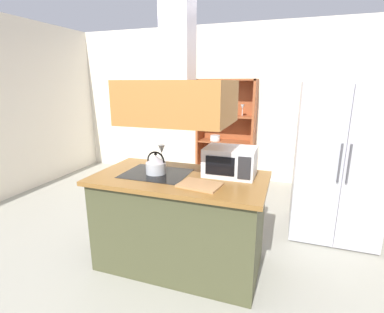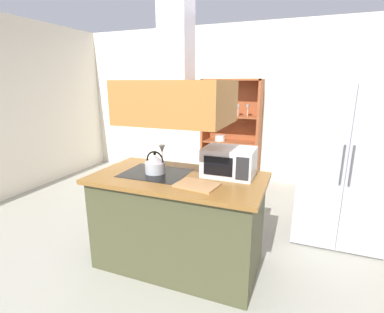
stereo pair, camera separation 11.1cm
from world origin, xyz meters
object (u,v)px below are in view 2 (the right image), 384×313
Objects in this scene: refrigerator at (341,164)px; cutting_board at (197,185)px; kettle at (155,164)px; microwave at (229,162)px; wine_glass_on_counter at (162,150)px; dish_cabinet at (231,137)px.

refrigerator reaches higher than cutting_board.
kettle reaches higher than cutting_board.
wine_glass_on_counter is (-0.75, 0.13, 0.02)m from microwave.
microwave is (-1.03, -0.93, 0.16)m from refrigerator.
microwave is (0.57, -2.44, 0.24)m from dish_cabinet.
dish_cabinet is 3.89× the size of microwave.
refrigerator is at bearing 42.18° from microwave.
dish_cabinet is 2.83m from cutting_board.
microwave reaches higher than cutting_board.
wine_glass_on_counter is at bearing 105.20° from kettle.
cutting_board is 0.42m from microwave.
microwave is (0.66, 0.19, 0.04)m from kettle.
refrigerator is 2.19m from dish_cabinet.
kettle is 0.53m from cutting_board.
wine_glass_on_counter is at bearing 139.28° from cutting_board.
refrigerator is 8.19× the size of kettle.
refrigerator is 1.96m from wine_glass_on_counter.
refrigerator is 8.45× the size of wine_glass_on_counter.
dish_cabinet is 5.27× the size of cutting_board.
dish_cabinet reaches higher than kettle.
microwave is at bearing 64.54° from cutting_board.
kettle is (-1.69, -1.12, 0.12)m from refrigerator.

